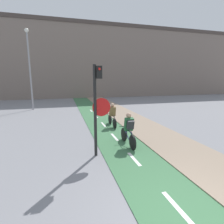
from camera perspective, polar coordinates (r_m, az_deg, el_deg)
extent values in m
cube|color=white|center=(4.71, 20.42, -27.09)|extent=(0.12, 1.10, 0.00)
cube|color=white|center=(6.57, 7.19, -14.94)|extent=(0.12, 1.10, 0.00)
cube|color=white|center=(8.75, 0.83, -8.15)|extent=(0.12, 1.10, 0.00)
cube|color=white|center=(11.07, -2.83, -4.09)|extent=(0.12, 1.10, 0.00)
cube|color=white|center=(13.46, -5.18, -1.43)|extent=(0.12, 1.10, 0.00)
cube|color=white|center=(15.87, -6.82, 0.42)|extent=(0.12, 1.10, 0.00)
cube|color=slate|center=(29.10, -11.29, 15.32)|extent=(60.00, 5.00, 10.50)
cube|color=#473D38|center=(30.06, -11.71, 25.82)|extent=(60.00, 5.20, 0.50)
cylinder|color=black|center=(6.36, -5.51, -0.01)|extent=(0.11, 0.11, 3.36)
cube|color=black|center=(6.28, -4.32, 12.80)|extent=(0.20, 0.20, 0.44)
sphere|color=red|center=(6.18, -4.13, 13.85)|extent=(0.09, 0.09, 0.09)
cone|color=red|center=(6.37, -3.44, 1.57)|extent=(0.67, 0.01, 0.67)
cone|color=silver|center=(6.37, -3.46, 1.58)|extent=(0.60, 0.02, 0.60)
cylinder|color=gray|center=(17.89, -25.17, 11.69)|extent=(0.14, 0.14, 6.90)
sphere|color=silver|center=(18.35, -26.13, 22.82)|extent=(0.36, 0.36, 0.36)
cylinder|color=black|center=(7.27, 6.74, -9.85)|extent=(0.07, 0.62, 0.62)
cylinder|color=black|center=(8.22, 3.88, -7.33)|extent=(0.07, 0.62, 0.62)
cylinder|color=navy|center=(7.88, 4.71, -6.93)|extent=(0.04, 0.69, 0.39)
cylinder|color=navy|center=(7.43, 6.05, -7.93)|extent=(0.04, 0.36, 0.41)
cylinder|color=navy|center=(7.67, 5.16, -5.91)|extent=(0.04, 1.00, 0.07)
cylinder|color=navy|center=(7.46, 6.13, -9.38)|extent=(0.04, 0.41, 0.05)
cylinder|color=black|center=(8.11, 3.92, -4.70)|extent=(0.46, 0.03, 0.03)
cube|color=#235B33|center=(7.48, 5.52, -3.99)|extent=(0.36, 0.31, 0.59)
sphere|color=tan|center=(7.43, 5.46, -1.09)|extent=(0.22, 0.22, 0.22)
cylinder|color=#232328|center=(7.54, 4.84, -7.23)|extent=(0.04, 0.07, 0.39)
cylinder|color=#232328|center=(7.61, 6.26, -7.09)|extent=(0.04, 0.07, 0.39)
cube|color=#28282D|center=(7.32, 6.03, -4.18)|extent=(0.28, 0.23, 0.39)
cylinder|color=black|center=(10.19, 0.86, -3.76)|extent=(0.07, 0.61, 0.61)
cylinder|color=black|center=(11.19, -0.68, -2.44)|extent=(0.07, 0.61, 0.61)
cylinder|color=black|center=(10.84, -0.24, -2.00)|extent=(0.04, 0.68, 0.38)
cylinder|color=black|center=(10.37, 0.48, -2.50)|extent=(0.04, 0.35, 0.40)
cylinder|color=black|center=(10.65, -0.01, -1.20)|extent=(0.04, 0.99, 0.07)
cylinder|color=black|center=(10.38, 0.54, -3.53)|extent=(0.04, 0.41, 0.05)
cylinder|color=black|center=(11.10, -0.69, -0.51)|extent=(0.46, 0.03, 0.03)
cube|color=brown|center=(10.48, 0.17, 0.25)|extent=(0.36, 0.31, 0.59)
sphere|color=tan|center=(10.45, 0.11, 2.33)|extent=(0.22, 0.22, 0.22)
cylinder|color=#232328|center=(10.50, -0.31, -2.06)|extent=(0.04, 0.07, 0.38)
cylinder|color=#232328|center=(10.56, 0.74, -1.99)|extent=(0.04, 0.07, 0.38)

